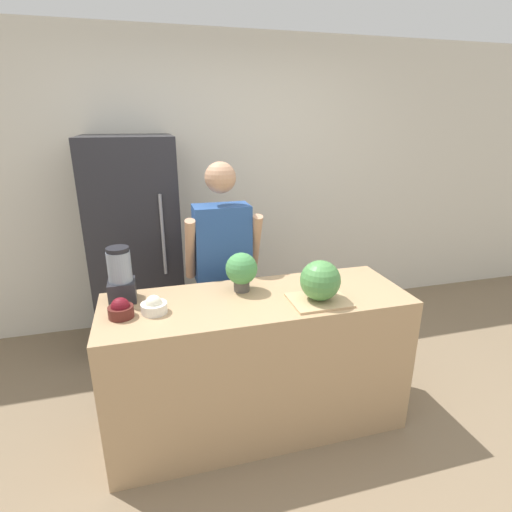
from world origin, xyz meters
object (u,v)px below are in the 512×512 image
Objects in this scene: watermelon at (320,280)px; bowl_cream at (154,306)px; bowl_cherries at (121,309)px; blender at (121,276)px; potted_plant at (241,270)px; person at (223,273)px; refrigerator at (137,246)px.

watermelon is 0.93m from bowl_cream.
bowl_cherries is 0.24m from blender.
watermelon is 0.96× the size of potted_plant.
blender is (-1.09, 0.31, 0.02)m from watermelon.
watermelon reaches higher than potted_plant.
bowl_cream is at bearing -163.01° from potted_plant.
person is at bearing 93.61° from potted_plant.
person is 0.81m from blender.
blender is (-0.17, 0.21, 0.11)m from bowl_cream.
refrigerator reaches higher than person.
person reaches higher than potted_plant.
potted_plant is (0.03, -0.46, 0.19)m from person.
person is 5.04× the size of blender.
refrigerator is 13.29× the size of bowl_cherries.
watermelon is at bearing -53.67° from refrigerator.
person is 0.92m from bowl_cherries.
watermelon is 0.72× the size of blender.
potted_plant is at bearing 13.39° from bowl_cherries.
blender is 1.34× the size of potted_plant.
bowl_cherries is at bearing -178.26° from bowl_cream.
potted_plant is (0.63, -1.13, 0.14)m from refrigerator.
refrigerator is 1.29m from bowl_cherries.
watermelon is at bearing -6.54° from bowl_cream.
watermelon is 1.10m from bowl_cherries.
potted_plant is at bearing 146.07° from watermelon.
bowl_cream is at bearing -50.86° from blender.
potted_plant is at bearing -60.83° from refrigerator.
blender reaches higher than watermelon.
person reaches higher than watermelon.
refrigerator is at bearing 131.90° from person.
refrigerator reaches higher than blender.
person is at bearing 120.35° from watermelon.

